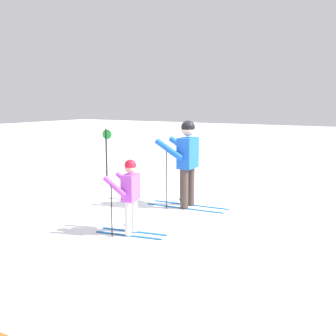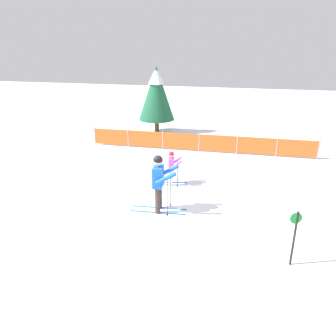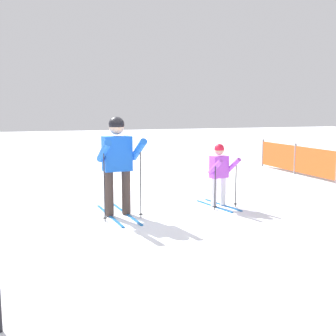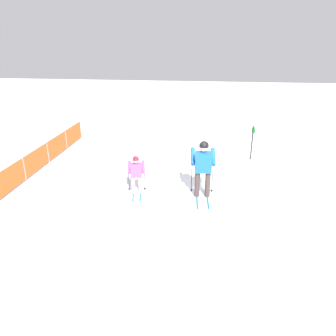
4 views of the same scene
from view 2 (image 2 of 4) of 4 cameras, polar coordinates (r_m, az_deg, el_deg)
The scene contains 6 objects.
ground_plane at distance 10.35m, azimuth -1.30°, elevation -7.17°, with size 60.00×60.00×0.00m, color white.
skier_adult at distance 9.80m, azimuth -1.53°, elevation -1.81°, with size 1.73×0.80×1.81m.
skier_child at distance 11.82m, azimuth 0.68°, elevation 0.50°, with size 1.22×0.59×1.26m.
safety_fence at distance 15.63m, azimuth 5.46°, elevation 4.49°, with size 10.67×0.18×0.92m.
conifer_far at distance 18.59m, azimuth -2.03°, elevation 13.03°, with size 2.00×2.00×3.72m.
trail_marker at distance 8.08m, azimuth 21.19°, elevation -10.45°, with size 0.27×0.11×1.40m.
Camera 2 is at (2.28, -8.83, 4.90)m, focal length 35.00 mm.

